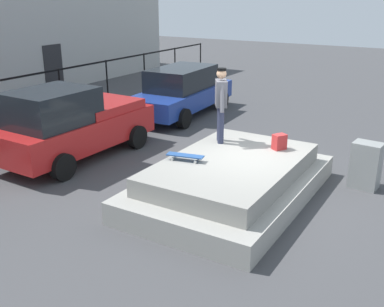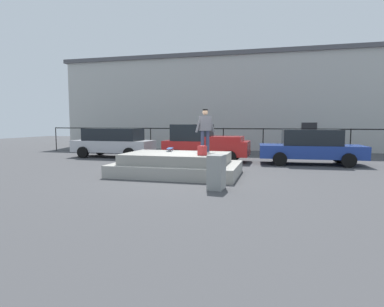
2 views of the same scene
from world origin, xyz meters
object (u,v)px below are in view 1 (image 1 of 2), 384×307
object	(u,v)px
skateboarder	(221,100)
backpack	(279,142)
car_red_pickup_mid	(73,123)
car_blue_sedan_far	(182,91)
skateboard	(185,156)
utility_box	(366,165)

from	to	relation	value
skateboarder	backpack	bearing A→B (deg)	-82.10
backpack	car_red_pickup_mid	world-z (taller)	car_red_pickup_mid
backpack	car_blue_sedan_far	world-z (taller)	car_blue_sedan_far
skateboard	backpack	bearing A→B (deg)	-39.88
car_blue_sedan_far	car_red_pickup_mid	bearing A→B (deg)	-179.92
car_red_pickup_mid	backpack	bearing A→B (deg)	-78.26
car_blue_sedan_far	utility_box	xyz separation A→B (m)	(-3.34, -6.85, -0.33)
skateboarder	skateboard	distance (m)	1.72
backpack	car_red_pickup_mid	bearing A→B (deg)	-47.63
car_blue_sedan_far	utility_box	bearing A→B (deg)	-115.95
utility_box	skateboard	bearing A→B (deg)	134.18
backpack	car_blue_sedan_far	bearing A→B (deg)	-98.30
skateboarder	utility_box	xyz separation A→B (m)	(1.01, -3.06, -1.29)
car_red_pickup_mid	utility_box	bearing A→B (deg)	-74.55
skateboarder	car_red_pickup_mid	bearing A→B (deg)	103.10
car_red_pickup_mid	utility_box	xyz separation A→B (m)	(1.89, -6.85, -0.42)
skateboarder	backpack	size ratio (longest dim) A/B	4.97
backpack	utility_box	distance (m)	1.96
car_red_pickup_mid	skateboarder	bearing A→B (deg)	-76.90
backpack	utility_box	world-z (taller)	backpack
skateboarder	skateboard	bearing A→B (deg)	178.78
skateboard	car_red_pickup_mid	world-z (taller)	car_red_pickup_mid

